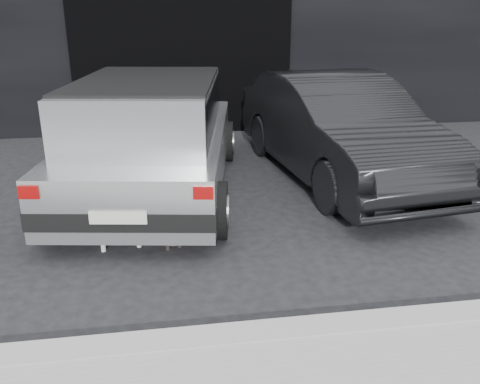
{
  "coord_description": "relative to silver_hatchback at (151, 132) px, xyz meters",
  "views": [
    {
      "loc": [
        0.55,
        -5.61,
        2.31
      ],
      "look_at": [
        1.28,
        -0.95,
        0.56
      ],
      "focal_mm": 38.0,
      "sensor_mm": 36.0,
      "label": 1
    }
  ],
  "objects": [
    {
      "name": "ground",
      "position": [
        -0.42,
        -0.69,
        -0.81
      ],
      "size": [
        80.0,
        80.0,
        0.0
      ],
      "primitive_type": "plane",
      "color": "black",
      "rests_on": "ground"
    },
    {
      "name": "garage_opening",
      "position": [
        0.58,
        3.3,
        0.49
      ],
      "size": [
        4.0,
        0.1,
        2.6
      ],
      "primitive_type": "cube",
      "color": "black",
      "rests_on": "ground"
    },
    {
      "name": "curb",
      "position": [
        0.58,
        -3.29,
        -0.75
      ],
      "size": [
        18.0,
        0.25,
        0.12
      ],
      "primitive_type": "cube",
      "color": "#999A94",
      "rests_on": "ground"
    },
    {
      "name": "silver_hatchback",
      "position": [
        0.0,
        0.0,
        0.0
      ],
      "size": [
        2.5,
        4.28,
        1.49
      ],
      "rotation": [
        0.0,
        0.0,
        -0.16
      ],
      "color": "#B1B3B6",
      "rests_on": "ground"
    },
    {
      "name": "second_car",
      "position": [
        2.53,
        0.31,
        -0.1
      ],
      "size": [
        2.02,
        4.47,
        1.42
      ],
      "primitive_type": "imported",
      "rotation": [
        0.0,
        0.0,
        0.12
      ],
      "color": "black",
      "rests_on": "ground"
    },
    {
      "name": "cat_siamese",
      "position": [
        0.15,
        -1.55,
        -0.7
      ],
      "size": [
        0.4,
        0.7,
        0.26
      ],
      "rotation": [
        0.0,
        0.0,
        3.48
      ],
      "color": "beige",
      "rests_on": "ground"
    },
    {
      "name": "cat_white",
      "position": [
        -0.3,
        -1.5,
        -0.61
      ],
      "size": [
        0.88,
        0.37,
        0.41
      ],
      "rotation": [
        0.0,
        0.0,
        -1.44
      ],
      "color": "white",
      "rests_on": "ground"
    }
  ]
}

